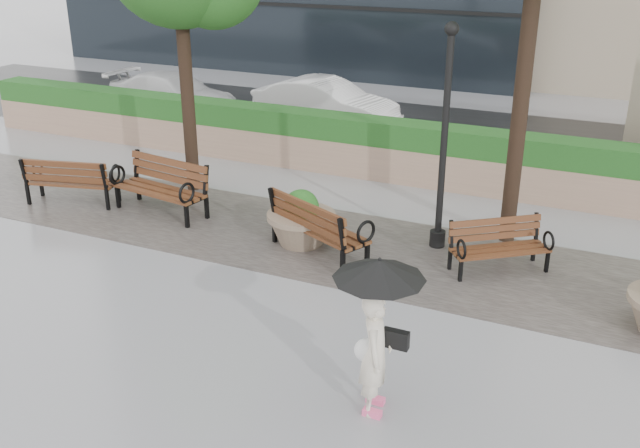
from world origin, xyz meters
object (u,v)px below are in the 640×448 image
at_px(lamppost, 443,154).
at_px(pedestrian, 377,321).
at_px(car_left, 174,95).
at_px(bench_2, 319,239).
at_px(bench_3, 498,257).
at_px(car_right, 325,104).
at_px(bench_0, 73,190).
at_px(bench_1, 161,198).
at_px(planter_left, 301,223).

xyz_separation_m(lamppost, pedestrian, (0.65, -4.92, -0.56)).
relative_size(lamppost, car_left, 0.92).
height_order(bench_2, bench_3, bench_2).
height_order(bench_3, lamppost, lamppost).
bearing_deg(lamppost, bench_2, -145.26).
bearing_deg(bench_2, bench_3, -141.80).
bearing_deg(bench_2, pedestrian, 148.96).
xyz_separation_m(bench_2, car_right, (-3.50, 8.00, 0.39)).
bearing_deg(bench_3, bench_0, 145.84).
xyz_separation_m(bench_0, lamppost, (7.55, 1.07, 1.45)).
bearing_deg(lamppost, bench_0, -171.90).
relative_size(bench_2, car_right, 0.49).
bearing_deg(bench_0, car_left, -84.45).
bearing_deg(bench_3, bench_2, 155.38).
distance_m(bench_1, car_left, 8.43).
distance_m(lamppost, pedestrian, 4.99).
bearing_deg(bench_0, pedestrian, 140.48).
xyz_separation_m(bench_1, bench_3, (6.74, 0.20, -0.06)).
height_order(bench_0, bench_3, bench_0).
bearing_deg(bench_0, lamppost, 173.68).
distance_m(bench_0, bench_1, 2.05).
bearing_deg(car_right, lamppost, -135.46).
bearing_deg(planter_left, bench_0, -178.58).
xyz_separation_m(planter_left, car_left, (-7.92, 7.18, 0.22)).
bearing_deg(planter_left, car_right, 111.40).
xyz_separation_m(bench_1, bench_2, (3.73, -0.49, -0.01)).
bearing_deg(bench_1, bench_0, -162.38).
relative_size(bench_3, car_right, 0.39).
height_order(bench_3, car_left, car_left).
bearing_deg(bench_2, car_right, -41.07).
height_order(bench_2, lamppost, lamppost).
bearing_deg(lamppost, pedestrian, -82.49).
relative_size(bench_2, pedestrian, 1.08).
xyz_separation_m(bench_2, planter_left, (-0.49, 0.30, 0.09)).
distance_m(bench_2, car_left, 11.26).
height_order(planter_left, car_right, car_right).
xyz_separation_m(bench_0, bench_2, (5.76, -0.17, 0.02)).
xyz_separation_m(bench_3, car_right, (-6.51, 7.30, 0.44)).
xyz_separation_m(bench_3, lamppost, (-1.21, 0.56, 1.49)).
bearing_deg(planter_left, bench_1, 176.74).
bearing_deg(bench_1, bench_3, 10.51).
bearing_deg(bench_0, car_right, -120.48).
bearing_deg(pedestrian, car_right, 15.05).
distance_m(bench_3, car_left, 13.29).
bearing_deg(bench_2, car_left, -16.39).
bearing_deg(car_right, car_left, 102.33).
height_order(car_left, pedestrian, pedestrian).
height_order(lamppost, car_right, lamppost).
xyz_separation_m(bench_0, bench_1, (2.03, 0.32, 0.03)).
relative_size(bench_2, lamppost, 0.53).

